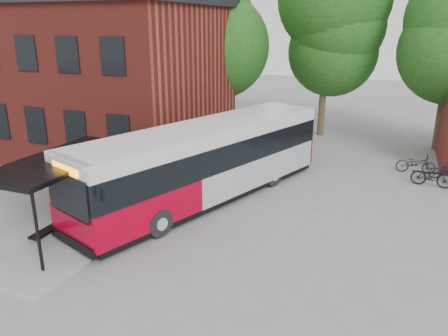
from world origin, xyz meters
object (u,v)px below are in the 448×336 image
at_px(bus_shelter, 68,197).
at_px(bicycle_1, 432,175).
at_px(city_bus, 207,163).
at_px(bicycle_0, 416,164).
at_px(bicycle_2, 447,170).

distance_m(bus_shelter, bicycle_1, 15.63).
height_order(bus_shelter, city_bus, city_bus).
height_order(bicycle_0, bicycle_1, bicycle_1).
distance_m(bus_shelter, city_bus, 5.75).
bearing_deg(bicycle_0, bus_shelter, 131.25).
bearing_deg(bus_shelter, bicycle_0, 46.32).
relative_size(bicycle_0, bicycle_2, 1.12).
bearing_deg(bicycle_1, bicycle_2, -20.87).
distance_m(bicycle_1, bicycle_2, 1.63).
bearing_deg(bicycle_1, bus_shelter, 136.53).
bearing_deg(bus_shelter, bicycle_2, 42.04).
bearing_deg(bus_shelter, city_bus, 57.90).
relative_size(bus_shelter, bicycle_2, 4.23).
relative_size(bus_shelter, city_bus, 0.55).
xyz_separation_m(bus_shelter, bicycle_1, (11.96, 10.02, -0.91)).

